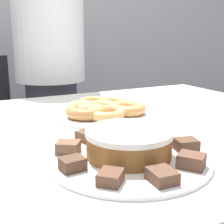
# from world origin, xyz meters

# --- Properties ---
(table) EXTENTS (1.56, 1.04, 0.72)m
(table) POSITION_xyz_m (0.00, 0.00, 0.65)
(table) COLOR silver
(table) RESTS_ON ground_plane
(person_standing) EXTENTS (0.36, 0.36, 1.52)m
(person_standing) POSITION_xyz_m (0.13, 0.82, 0.79)
(person_standing) COLOR #383842
(person_standing) RESTS_ON ground_plane
(plate_cake) EXTENTS (0.35, 0.35, 0.01)m
(plate_cake) POSITION_xyz_m (-0.01, -0.26, 0.73)
(plate_cake) COLOR white
(plate_cake) RESTS_ON table
(plate_donuts) EXTENTS (0.33, 0.33, 0.01)m
(plate_donuts) POSITION_xyz_m (0.10, 0.11, 0.73)
(plate_donuts) COLOR white
(plate_donuts) RESTS_ON table
(frosted_cake) EXTENTS (0.19, 0.19, 0.06)m
(frosted_cake) POSITION_xyz_m (-0.01, -0.26, 0.76)
(frosted_cake) COLOR brown
(frosted_cake) RESTS_ON plate_cake
(lamington_0) EXTENTS (0.05, 0.04, 0.02)m
(lamington_0) POSITION_xyz_m (-0.14, -0.27, 0.74)
(lamington_0) COLOR #513828
(lamington_0) RESTS_ON plate_cake
(lamington_1) EXTENTS (0.06, 0.06, 0.02)m
(lamington_1) POSITION_xyz_m (-0.10, -0.35, 0.74)
(lamington_1) COLOR brown
(lamington_1) RESTS_ON plate_cake
(lamington_2) EXTENTS (0.05, 0.05, 0.02)m
(lamington_2) POSITION_xyz_m (-0.02, -0.39, 0.74)
(lamington_2) COLOR brown
(lamington_2) RESTS_ON plate_cake
(lamington_3) EXTENTS (0.06, 0.07, 0.03)m
(lamington_3) POSITION_xyz_m (0.07, -0.37, 0.75)
(lamington_3) COLOR brown
(lamington_3) RESTS_ON plate_cake
(lamington_4) EXTENTS (0.06, 0.05, 0.03)m
(lamington_4) POSITION_xyz_m (0.12, -0.29, 0.74)
(lamington_4) COLOR #513828
(lamington_4) RESTS_ON plate_cake
(lamington_5) EXTENTS (0.06, 0.05, 0.02)m
(lamington_5) POSITION_xyz_m (0.11, -0.20, 0.74)
(lamington_5) COLOR brown
(lamington_5) RESTS_ON plate_cake
(lamington_6) EXTENTS (0.07, 0.07, 0.03)m
(lamington_6) POSITION_xyz_m (0.04, -0.14, 0.75)
(lamington_6) COLOR brown
(lamington_6) RESTS_ON plate_cake
(lamington_7) EXTENTS (0.06, 0.07, 0.02)m
(lamington_7) POSITION_xyz_m (-0.05, -0.13, 0.74)
(lamington_7) COLOR brown
(lamington_7) RESTS_ON plate_cake
(lamington_8) EXTENTS (0.06, 0.06, 0.03)m
(lamington_8) POSITION_xyz_m (-0.12, -0.18, 0.74)
(lamington_8) COLOR brown
(lamington_8) RESTS_ON plate_cake
(donut_0) EXTENTS (0.12, 0.12, 0.03)m
(donut_0) POSITION_xyz_m (0.10, 0.11, 0.75)
(donut_0) COLOR tan
(donut_0) RESTS_ON plate_donuts
(donut_1) EXTENTS (0.11, 0.11, 0.03)m
(donut_1) POSITION_xyz_m (0.04, 0.15, 0.75)
(donut_1) COLOR #E5AD66
(donut_1) RESTS_ON plate_donuts
(donut_2) EXTENTS (0.13, 0.13, 0.04)m
(donut_2) POSITION_xyz_m (0.03, 0.08, 0.75)
(donut_2) COLOR #C68447
(donut_2) RESTS_ON plate_donuts
(donut_3) EXTENTS (0.12, 0.12, 0.03)m
(donut_3) POSITION_xyz_m (0.08, 0.05, 0.75)
(donut_3) COLOR #E5AD66
(donut_3) RESTS_ON plate_donuts
(donut_4) EXTENTS (0.12, 0.12, 0.04)m
(donut_4) POSITION_xyz_m (0.17, 0.06, 0.75)
(donut_4) COLOR tan
(donut_4) RESTS_ON plate_donuts
(donut_5) EXTENTS (0.11, 0.11, 0.04)m
(donut_5) POSITION_xyz_m (0.15, 0.14, 0.75)
(donut_5) COLOR #D18E4C
(donut_5) RESTS_ON plate_donuts
(donut_6) EXTENTS (0.12, 0.12, 0.03)m
(donut_6) POSITION_xyz_m (0.12, 0.20, 0.75)
(donut_6) COLOR #D18E4C
(donut_6) RESTS_ON plate_donuts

